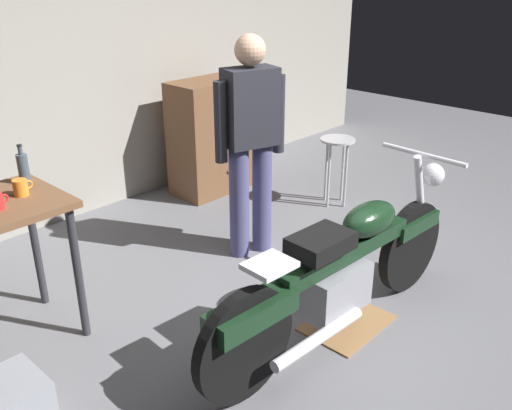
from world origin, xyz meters
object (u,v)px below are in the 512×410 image
(person_standing, at_px, (250,139))
(bottle, at_px, (23,168))
(shop_stool, at_px, (337,153))
(wooden_dresser, at_px, (212,137))
(motorcycle, at_px, (343,269))
(mug_orange_travel, at_px, (21,188))

(person_standing, distance_m, bottle, 1.57)
(shop_stool, xyz_separation_m, wooden_dresser, (-0.53, 1.11, 0.05))
(person_standing, distance_m, shop_stool, 1.30)
(bottle, bearing_deg, motorcycle, -54.31)
(person_standing, height_order, mug_orange_travel, person_standing)
(shop_stool, bearing_deg, motorcycle, -143.44)
(wooden_dresser, relative_size, mug_orange_travel, 9.61)
(bottle, bearing_deg, wooden_dresser, 18.96)
(wooden_dresser, distance_m, bottle, 2.37)
(shop_stool, height_order, mug_orange_travel, mug_orange_travel)
(motorcycle, height_order, mug_orange_travel, motorcycle)
(person_standing, distance_m, wooden_dresser, 1.42)
(mug_orange_travel, bearing_deg, person_standing, -8.91)
(wooden_dresser, bearing_deg, mug_orange_travel, -158.16)
(shop_stool, distance_m, mug_orange_travel, 2.88)
(person_standing, xyz_separation_m, bottle, (-1.51, 0.42, 0.07))
(person_standing, bearing_deg, wooden_dresser, -103.15)
(person_standing, height_order, bottle, person_standing)
(person_standing, bearing_deg, shop_stool, -159.43)
(shop_stool, bearing_deg, bottle, 172.72)
(motorcycle, xyz_separation_m, shop_stool, (1.62, 1.20, 0.05))
(motorcycle, xyz_separation_m, wooden_dresser, (1.09, 2.31, 0.10))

